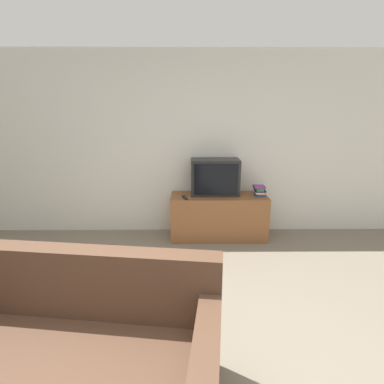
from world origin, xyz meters
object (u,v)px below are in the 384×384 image
(television, at_px, (215,177))
(book_stack, at_px, (259,191))
(couch, at_px, (67,362))
(remote_on_stand, at_px, (185,197))
(tv_stand, at_px, (218,216))

(television, distance_m, book_stack, 0.66)
(couch, bearing_deg, remote_on_stand, 81.18)
(television, xyz_separation_m, couch, (-1.12, -2.63, -0.58))
(tv_stand, xyz_separation_m, remote_on_stand, (-0.48, -0.13, 0.33))
(television, relative_size, remote_on_stand, 3.92)
(tv_stand, bearing_deg, book_stack, -0.53)
(tv_stand, height_order, couch, couch)
(tv_stand, distance_m, television, 0.57)
(tv_stand, distance_m, remote_on_stand, 0.60)
(book_stack, bearing_deg, couch, -124.34)
(book_stack, bearing_deg, tv_stand, 179.47)
(television, distance_m, couch, 2.92)
(remote_on_stand, bearing_deg, television, 25.91)
(couch, relative_size, book_stack, 9.15)
(television, relative_size, book_stack, 3.15)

